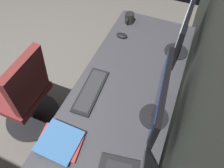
{
  "coord_description": "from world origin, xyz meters",
  "views": [
    {
      "loc": [
        0.89,
        1.79,
        1.99
      ],
      "look_at": [
        0.18,
        1.5,
        0.95
      ],
      "focal_mm": 32.49,
      "sensor_mm": 36.0,
      "label": 1
    }
  ],
  "objects_px": {
    "drawer_pedestal": "(111,151)",
    "keyboard_main": "(91,91)",
    "office_chair": "(26,97)",
    "monitor_primary": "(160,99)",
    "monitor_secondary": "(183,29)",
    "book_stack_near": "(60,142)",
    "mouse_main": "(122,35)",
    "coffee_mug": "(129,18)"
  },
  "relations": [
    {
      "from": "drawer_pedestal",
      "to": "office_chair",
      "type": "xyz_separation_m",
      "value": [
        -0.12,
        -0.87,
        0.11
      ]
    },
    {
      "from": "monitor_secondary",
      "to": "book_stack_near",
      "type": "height_order",
      "value": "monitor_secondary"
    },
    {
      "from": "drawer_pedestal",
      "to": "book_stack_near",
      "type": "xyz_separation_m",
      "value": [
        0.19,
        -0.26,
        0.4
      ]
    },
    {
      "from": "monitor_secondary",
      "to": "book_stack_near",
      "type": "relative_size",
      "value": 1.92
    },
    {
      "from": "monitor_secondary",
      "to": "keyboard_main",
      "type": "distance_m",
      "value": 0.86
    },
    {
      "from": "drawer_pedestal",
      "to": "monitor_secondary",
      "type": "relative_size",
      "value": 1.23
    },
    {
      "from": "keyboard_main",
      "to": "office_chair",
      "type": "xyz_separation_m",
      "value": [
        0.13,
        -0.61,
        -0.28
      ]
    },
    {
      "from": "drawer_pedestal",
      "to": "keyboard_main",
      "type": "height_order",
      "value": "keyboard_main"
    },
    {
      "from": "drawer_pedestal",
      "to": "coffee_mug",
      "type": "height_order",
      "value": "coffee_mug"
    },
    {
      "from": "drawer_pedestal",
      "to": "coffee_mug",
      "type": "bearing_deg",
      "value": -166.27
    },
    {
      "from": "keyboard_main",
      "to": "coffee_mug",
      "type": "height_order",
      "value": "coffee_mug"
    },
    {
      "from": "mouse_main",
      "to": "book_stack_near",
      "type": "xyz_separation_m",
      "value": [
        1.09,
        0.0,
        0.0
      ]
    },
    {
      "from": "mouse_main",
      "to": "coffee_mug",
      "type": "distance_m",
      "value": 0.23
    },
    {
      "from": "monitor_secondary",
      "to": "mouse_main",
      "type": "distance_m",
      "value": 0.55
    },
    {
      "from": "drawer_pedestal",
      "to": "book_stack_near",
      "type": "height_order",
      "value": "book_stack_near"
    },
    {
      "from": "drawer_pedestal",
      "to": "coffee_mug",
      "type": "relative_size",
      "value": 5.45
    },
    {
      "from": "drawer_pedestal",
      "to": "office_chair",
      "type": "bearing_deg",
      "value": -97.54
    },
    {
      "from": "monitor_primary",
      "to": "coffee_mug",
      "type": "height_order",
      "value": "monitor_primary"
    },
    {
      "from": "mouse_main",
      "to": "book_stack_near",
      "type": "distance_m",
      "value": 1.09
    },
    {
      "from": "mouse_main",
      "to": "book_stack_near",
      "type": "bearing_deg",
      "value": 0.22
    },
    {
      "from": "drawer_pedestal",
      "to": "monitor_secondary",
      "type": "distance_m",
      "value": 1.12
    },
    {
      "from": "keyboard_main",
      "to": "mouse_main",
      "type": "bearing_deg",
      "value": -179.34
    },
    {
      "from": "monitor_primary",
      "to": "monitor_secondary",
      "type": "height_order",
      "value": "monitor_secondary"
    },
    {
      "from": "monitor_primary",
      "to": "drawer_pedestal",
      "type": "bearing_deg",
      "value": -47.17
    },
    {
      "from": "keyboard_main",
      "to": "office_chair",
      "type": "bearing_deg",
      "value": -78.44
    },
    {
      "from": "monitor_secondary",
      "to": "book_stack_near",
      "type": "bearing_deg",
      "value": -24.67
    },
    {
      "from": "monitor_secondary",
      "to": "mouse_main",
      "type": "bearing_deg",
      "value": -90.21
    },
    {
      "from": "monitor_primary",
      "to": "coffee_mug",
      "type": "distance_m",
      "value": 1.06
    },
    {
      "from": "monitor_primary",
      "to": "keyboard_main",
      "type": "xyz_separation_m",
      "value": [
        -0.03,
        -0.49,
        -0.22
      ]
    },
    {
      "from": "keyboard_main",
      "to": "coffee_mug",
      "type": "bearing_deg",
      "value": -178.88
    },
    {
      "from": "drawer_pedestal",
      "to": "mouse_main",
      "type": "xyz_separation_m",
      "value": [
        -0.9,
        -0.27,
        0.4
      ]
    },
    {
      "from": "office_chair",
      "to": "monitor_primary",
      "type": "bearing_deg",
      "value": 95.17
    },
    {
      "from": "monitor_secondary",
      "to": "mouse_main",
      "type": "xyz_separation_m",
      "value": [
        -0.0,
        -0.51,
        -0.22
      ]
    },
    {
      "from": "drawer_pedestal",
      "to": "monitor_secondary",
      "type": "bearing_deg",
      "value": 165.12
    },
    {
      "from": "office_chair",
      "to": "book_stack_near",
      "type": "bearing_deg",
      "value": 63.33
    },
    {
      "from": "keyboard_main",
      "to": "drawer_pedestal",
      "type": "bearing_deg",
      "value": 47.08
    },
    {
      "from": "keyboard_main",
      "to": "coffee_mug",
      "type": "xyz_separation_m",
      "value": [
        -0.89,
        -0.02,
        0.04
      ]
    },
    {
      "from": "drawer_pedestal",
      "to": "monitor_primary",
      "type": "bearing_deg",
      "value": 132.83
    },
    {
      "from": "monitor_secondary",
      "to": "keyboard_main",
      "type": "bearing_deg",
      "value": -37.0
    },
    {
      "from": "monitor_primary",
      "to": "office_chair",
      "type": "xyz_separation_m",
      "value": [
        0.1,
        -1.1,
        -0.51
      ]
    },
    {
      "from": "drawer_pedestal",
      "to": "keyboard_main",
      "type": "bearing_deg",
      "value": -132.92
    },
    {
      "from": "drawer_pedestal",
      "to": "office_chair",
      "type": "height_order",
      "value": "office_chair"
    }
  ]
}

